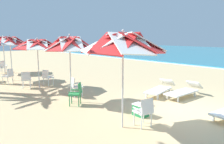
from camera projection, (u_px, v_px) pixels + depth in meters
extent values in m
plane|color=#D3B784|center=(183.00, 111.00, 7.96)|extent=(80.00, 80.00, 0.00)
cylinder|color=silver|center=(123.00, 89.00, 6.32)|extent=(0.05, 0.05, 2.25)
cube|color=red|center=(143.00, 43.00, 5.87)|extent=(1.34, 1.24, 0.58)
cube|color=white|center=(142.00, 42.00, 6.30)|extent=(1.25, 1.29, 0.58)
cube|color=red|center=(131.00, 42.00, 6.63)|extent=(1.24, 1.34, 0.58)
cube|color=white|center=(116.00, 42.00, 6.66)|extent=(1.29, 1.25, 0.58)
cube|color=red|center=(105.00, 42.00, 6.37)|extent=(1.34, 1.24, 0.58)
cube|color=white|center=(103.00, 43.00, 5.94)|extent=(1.25, 1.29, 0.58)
cube|color=red|center=(114.00, 43.00, 5.62)|extent=(1.24, 1.34, 0.58)
cube|color=white|center=(131.00, 43.00, 5.58)|extent=(1.29, 1.25, 0.58)
sphere|color=silver|center=(123.00, 31.00, 6.07)|extent=(0.08, 0.08, 0.08)
cube|color=white|center=(143.00, 112.00, 6.52)|extent=(0.51, 0.51, 0.05)
cube|color=white|center=(147.00, 106.00, 6.31)|extent=(0.17, 0.43, 0.40)
cube|color=white|center=(137.00, 109.00, 6.40)|extent=(0.40, 0.11, 0.03)
cube|color=white|center=(148.00, 107.00, 6.60)|extent=(0.40, 0.11, 0.03)
cylinder|color=white|center=(134.00, 119.00, 6.62)|extent=(0.04, 0.04, 0.41)
cylinder|color=white|center=(144.00, 116.00, 6.79)|extent=(0.04, 0.04, 0.41)
cylinder|color=white|center=(142.00, 122.00, 6.32)|extent=(0.04, 0.04, 0.41)
cylinder|color=white|center=(151.00, 120.00, 6.49)|extent=(0.04, 0.04, 0.41)
cylinder|color=silver|center=(71.00, 75.00, 8.93)|extent=(0.05, 0.05, 2.14)
cube|color=red|center=(80.00, 44.00, 8.51)|extent=(1.10, 1.08, 0.55)
cube|color=white|center=(82.00, 43.00, 8.88)|extent=(1.07, 1.12, 0.55)
cube|color=red|center=(77.00, 43.00, 9.17)|extent=(1.08, 1.10, 0.55)
cube|color=white|center=(68.00, 43.00, 9.20)|extent=(1.12, 1.07, 0.55)
cube|color=red|center=(60.00, 43.00, 8.95)|extent=(1.10, 1.08, 0.55)
cube|color=white|center=(57.00, 44.00, 8.57)|extent=(1.07, 1.12, 0.55)
cube|color=red|center=(61.00, 44.00, 8.29)|extent=(1.08, 1.10, 0.55)
cube|color=white|center=(72.00, 44.00, 8.26)|extent=(1.12, 1.07, 0.55)
sphere|color=silver|center=(69.00, 35.00, 8.68)|extent=(0.08, 0.08, 0.08)
cube|color=white|center=(77.00, 87.00, 9.76)|extent=(0.52, 0.52, 0.05)
cube|color=white|center=(72.00, 82.00, 9.63)|extent=(0.43, 0.18, 0.40)
cube|color=white|center=(75.00, 84.00, 9.92)|extent=(0.12, 0.40, 0.03)
cube|color=white|center=(78.00, 85.00, 9.57)|extent=(0.12, 0.40, 0.03)
cylinder|color=white|center=(79.00, 91.00, 10.03)|extent=(0.04, 0.04, 0.41)
cylinder|color=white|center=(82.00, 92.00, 9.73)|extent=(0.04, 0.04, 0.41)
cylinder|color=white|center=(72.00, 92.00, 9.87)|extent=(0.04, 0.04, 0.41)
cylinder|color=white|center=(75.00, 93.00, 9.56)|extent=(0.04, 0.04, 0.41)
cube|color=#2D8C4C|center=(75.00, 94.00, 8.55)|extent=(0.62, 0.62, 0.05)
cube|color=#2D8C4C|center=(80.00, 88.00, 8.50)|extent=(0.37, 0.36, 0.40)
cube|color=#2D8C4C|center=(74.00, 92.00, 8.33)|extent=(0.30, 0.31, 0.03)
cube|color=#2D8C4C|center=(76.00, 90.00, 8.73)|extent=(0.30, 0.31, 0.03)
cylinder|color=#2D8C4C|center=(69.00, 101.00, 8.42)|extent=(0.04, 0.04, 0.41)
cylinder|color=#2D8C4C|center=(72.00, 99.00, 8.77)|extent=(0.04, 0.04, 0.41)
cylinder|color=#2D8C4C|center=(79.00, 101.00, 8.40)|extent=(0.04, 0.04, 0.41)
cylinder|color=#2D8C4C|center=(80.00, 99.00, 8.75)|extent=(0.04, 0.04, 0.41)
cylinder|color=silver|center=(38.00, 68.00, 11.13)|extent=(0.05, 0.05, 2.11)
cube|color=red|center=(46.00, 44.00, 10.69)|extent=(1.34, 1.26, 0.48)
cube|color=white|center=(49.00, 44.00, 11.12)|extent=(1.26, 1.33, 0.48)
cube|color=red|center=(46.00, 44.00, 11.45)|extent=(1.26, 1.34, 0.48)
cube|color=white|center=(37.00, 44.00, 11.48)|extent=(1.33, 1.26, 0.48)
cube|color=red|center=(29.00, 44.00, 11.19)|extent=(1.34, 1.26, 0.48)
cube|color=white|center=(25.00, 44.00, 10.76)|extent=(1.26, 1.33, 0.48)
cube|color=red|center=(28.00, 44.00, 10.44)|extent=(1.26, 1.34, 0.48)
cube|color=white|center=(37.00, 44.00, 10.40)|extent=(1.33, 1.26, 0.48)
sphere|color=silver|center=(37.00, 38.00, 10.90)|extent=(0.08, 0.08, 0.08)
cube|color=white|center=(48.00, 77.00, 12.05)|extent=(0.56, 0.56, 0.05)
cube|color=white|center=(45.00, 74.00, 11.84)|extent=(0.43, 0.23, 0.40)
cube|color=white|center=(45.00, 75.00, 12.13)|extent=(0.17, 0.39, 0.03)
cube|color=white|center=(51.00, 76.00, 11.93)|extent=(0.17, 0.39, 0.03)
cylinder|color=white|center=(48.00, 81.00, 12.32)|extent=(0.04, 0.04, 0.41)
cylinder|color=white|center=(53.00, 81.00, 12.15)|extent=(0.04, 0.04, 0.41)
cylinder|color=white|center=(44.00, 82.00, 12.02)|extent=(0.04, 0.04, 0.41)
cylinder|color=white|center=(48.00, 82.00, 11.85)|extent=(0.04, 0.04, 0.41)
cube|color=white|center=(26.00, 80.00, 11.42)|extent=(0.59, 0.59, 0.05)
cube|color=white|center=(26.00, 76.00, 11.19)|extent=(0.27, 0.42, 0.40)
cube|color=white|center=(22.00, 78.00, 11.35)|extent=(0.37, 0.21, 0.03)
cube|color=white|center=(31.00, 77.00, 11.45)|extent=(0.37, 0.21, 0.03)
cylinder|color=white|center=(24.00, 84.00, 11.58)|extent=(0.04, 0.04, 0.41)
cylinder|color=white|center=(31.00, 83.00, 11.66)|extent=(0.04, 0.04, 0.41)
cylinder|color=white|center=(23.00, 85.00, 11.24)|extent=(0.04, 0.04, 0.41)
cylinder|color=white|center=(30.00, 85.00, 11.33)|extent=(0.04, 0.04, 0.41)
cylinder|color=silver|center=(11.00, 62.00, 13.29)|extent=(0.05, 0.05, 2.22)
cube|color=red|center=(16.00, 41.00, 12.88)|extent=(1.10, 1.03, 0.49)
cube|color=white|center=(19.00, 41.00, 13.24)|extent=(1.04, 1.08, 0.49)
cube|color=red|center=(17.00, 41.00, 13.51)|extent=(1.03, 1.10, 0.49)
cube|color=white|center=(11.00, 41.00, 13.54)|extent=(1.08, 1.04, 0.49)
cube|color=red|center=(4.00, 41.00, 13.30)|extent=(1.10, 1.03, 0.49)
cube|color=white|center=(1.00, 41.00, 12.94)|extent=(1.04, 1.08, 0.49)
cube|color=red|center=(3.00, 41.00, 12.67)|extent=(1.03, 1.10, 0.49)
cube|color=white|center=(9.00, 41.00, 12.64)|extent=(1.08, 1.04, 0.49)
sphere|color=silver|center=(10.00, 36.00, 13.05)|extent=(0.08, 0.08, 0.08)
cube|color=white|center=(8.00, 76.00, 12.37)|extent=(0.60, 0.60, 0.05)
cube|color=white|center=(10.00, 72.00, 12.28)|extent=(0.30, 0.41, 0.40)
cube|color=white|center=(5.00, 75.00, 12.17)|extent=(0.36, 0.24, 0.03)
cube|color=white|center=(10.00, 74.00, 12.54)|extent=(0.36, 0.24, 0.03)
cylinder|color=white|center=(3.00, 81.00, 12.30)|extent=(0.04, 0.04, 0.41)
cylinder|color=white|center=(8.00, 80.00, 12.63)|extent=(0.04, 0.04, 0.41)
cylinder|color=white|center=(8.00, 81.00, 12.19)|extent=(0.04, 0.04, 0.41)
cylinder|color=white|center=(13.00, 80.00, 12.52)|extent=(0.04, 0.04, 0.41)
cylinder|color=silver|center=(4.00, 57.00, 16.13)|extent=(0.05, 0.05, 2.25)
cube|color=red|center=(9.00, 40.00, 15.67)|extent=(1.38, 1.31, 0.49)
cube|color=white|center=(12.00, 40.00, 16.11)|extent=(1.30, 1.40, 0.49)
cube|color=red|center=(10.00, 40.00, 16.45)|extent=(1.31, 1.38, 0.49)
cube|color=white|center=(4.00, 40.00, 16.49)|extent=(1.40, 1.30, 0.49)
cube|color=white|center=(2.00, 40.00, 15.37)|extent=(1.40, 1.30, 0.49)
sphere|color=silver|center=(3.00, 36.00, 15.89)|extent=(0.08, 0.08, 0.08)
cube|color=white|center=(0.00, 68.00, 15.78)|extent=(0.62, 0.62, 0.05)
cube|color=white|center=(2.00, 66.00, 15.96)|extent=(0.30, 0.32, 0.03)
cylinder|color=white|center=(4.00, 71.00, 15.98)|extent=(0.04, 0.04, 0.41)
cylinder|color=white|center=(2.00, 71.00, 15.64)|extent=(0.04, 0.04, 0.41)
cylinder|color=white|center=(0.00, 71.00, 16.00)|extent=(0.04, 0.04, 0.41)
cube|color=white|center=(3.00, 66.00, 16.63)|extent=(0.61, 0.61, 0.05)
cube|color=white|center=(2.00, 63.00, 16.40)|extent=(0.31, 0.40, 0.40)
cube|color=white|center=(0.00, 65.00, 16.59)|extent=(0.35, 0.25, 0.03)
cube|color=white|center=(6.00, 65.00, 16.64)|extent=(0.35, 0.25, 0.03)
cylinder|color=white|center=(2.00, 69.00, 16.82)|extent=(0.04, 0.04, 0.41)
cylinder|color=white|center=(7.00, 69.00, 16.86)|extent=(0.04, 0.04, 0.41)
cylinder|color=white|center=(0.00, 70.00, 16.47)|extent=(0.04, 0.04, 0.41)
cylinder|color=white|center=(5.00, 70.00, 16.52)|extent=(0.04, 0.04, 0.41)
cube|color=white|center=(213.00, 118.00, 6.97)|extent=(0.06, 0.06, 0.22)
cube|color=white|center=(181.00, 92.00, 9.58)|extent=(0.64, 1.70, 0.06)
cube|color=white|center=(195.00, 85.00, 10.23)|extent=(0.61, 0.48, 0.36)
cube|color=white|center=(178.00, 99.00, 9.00)|extent=(0.06, 0.06, 0.22)
cube|color=white|center=(167.00, 97.00, 9.38)|extent=(0.06, 0.06, 0.22)
cube|color=white|center=(195.00, 94.00, 9.82)|extent=(0.06, 0.06, 0.22)
cube|color=white|center=(184.00, 92.00, 10.20)|extent=(0.06, 0.06, 0.22)
cube|color=white|center=(158.00, 90.00, 9.96)|extent=(1.03, 1.80, 0.06)
cube|color=white|center=(167.00, 82.00, 10.79)|extent=(0.71, 0.61, 0.36)
cube|color=white|center=(158.00, 97.00, 9.33)|extent=(0.06, 0.06, 0.22)
cube|color=white|center=(146.00, 95.00, 9.62)|extent=(0.06, 0.06, 0.22)
cube|color=white|center=(169.00, 91.00, 10.35)|extent=(0.06, 0.06, 0.22)
cube|color=white|center=(159.00, 90.00, 10.65)|extent=(0.06, 0.06, 0.22)
cube|color=#238C4C|center=(140.00, 111.00, 7.42)|extent=(0.48, 0.32, 0.36)
cube|color=white|center=(141.00, 105.00, 7.39)|extent=(0.50, 0.34, 0.04)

